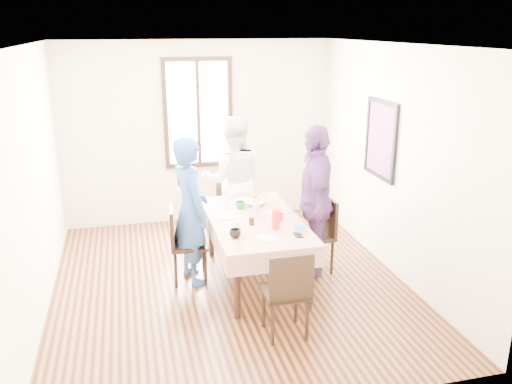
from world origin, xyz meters
TOP-DOWN VIEW (x-y plane):
  - ground at (0.00, 0.00)m, footprint 4.50×4.50m
  - back_wall at (0.00, 2.25)m, footprint 4.00×0.00m
  - right_wall at (2.00, 0.00)m, footprint 0.00×4.50m
  - window_frame at (0.00, 2.23)m, footprint 1.02×0.06m
  - window_pane at (0.00, 2.24)m, footprint 0.90×0.02m
  - art_poster at (1.98, 0.30)m, footprint 0.04×0.76m
  - dining_table at (0.32, 0.02)m, footprint 0.90×1.75m
  - tablecloth at (0.32, 0.02)m, footprint 1.02×1.87m
  - chair_left at (-0.43, 0.18)m, footprint 0.45×0.45m
  - chair_right at (1.06, 0.07)m, footprint 0.45×0.45m
  - chair_far at (0.32, 1.22)m, footprint 0.42×0.42m
  - chair_near at (0.32, -1.19)m, footprint 0.42×0.42m
  - person_left at (-0.41, 0.18)m, footprint 0.56×0.71m
  - person_far at (0.32, 1.20)m, footprint 0.95×0.80m
  - person_right at (1.04, 0.07)m, footprint 0.72×1.14m
  - mug_black at (-0.02, -0.48)m, footprint 0.15×0.15m
  - mug_flag at (0.58, -0.10)m, footprint 0.13×0.13m
  - mug_green at (0.23, 0.42)m, footprint 0.12×0.12m
  - serving_bowl at (0.43, 0.49)m, footprint 0.31×0.31m
  - juice_carton at (0.46, -0.35)m, footprint 0.07×0.07m
  - butter_tub at (0.69, -0.49)m, footprint 0.10×0.10m
  - jam_jar at (0.23, -0.16)m, footprint 0.06×0.06m
  - drinking_glass at (0.06, -0.25)m, footprint 0.07×0.07m
  - smartphone at (0.64, -0.58)m, footprint 0.08×0.16m
  - flower_vase at (0.35, 0.10)m, footprint 0.07×0.07m
  - plate_left at (0.02, 0.14)m, footprint 0.20×0.20m
  - plate_right at (0.59, 0.14)m, footprint 0.20×0.20m
  - plate_far at (0.31, 0.70)m, footprint 0.20×0.20m
  - plate_near at (0.29, -0.59)m, footprint 0.20×0.20m
  - butter_lid at (0.69, -0.49)m, footprint 0.12×0.12m
  - flower_bunch at (0.35, 0.10)m, footprint 0.09×0.09m

SIDE VIEW (x-z plane):
  - ground at x=0.00m, z-range 0.00..0.00m
  - dining_table at x=0.32m, z-range 0.00..0.75m
  - chair_left at x=-0.43m, z-range 0.00..0.91m
  - chair_right at x=1.06m, z-range 0.00..0.91m
  - chair_far at x=0.32m, z-range 0.00..0.91m
  - chair_near at x=0.32m, z-range 0.00..0.91m
  - tablecloth at x=0.32m, z-range 0.75..0.76m
  - smartphone at x=0.64m, z-range 0.76..0.77m
  - plate_left at x=0.02m, z-range 0.76..0.77m
  - plate_right at x=0.59m, z-range 0.76..0.77m
  - plate_far at x=0.31m, z-range 0.76..0.77m
  - plate_near at x=0.29m, z-range 0.76..0.77m
  - butter_tub at x=0.69m, z-range 0.76..0.81m
  - serving_bowl at x=0.43m, z-range 0.76..0.82m
  - mug_flag at x=0.58m, z-range 0.76..0.85m
  - jam_jar at x=0.23m, z-range 0.76..0.85m
  - mug_green at x=0.23m, z-range 0.76..0.85m
  - drinking_glass at x=0.06m, z-range 0.76..0.86m
  - mug_black at x=-0.02m, z-range 0.76..0.86m
  - butter_lid at x=0.69m, z-range 0.81..0.83m
  - flower_vase at x=0.35m, z-range 0.76..0.91m
  - person_left at x=-0.41m, z-range 0.00..1.73m
  - juice_carton at x=0.46m, z-range 0.76..0.99m
  - person_far at x=0.32m, z-range 0.00..1.75m
  - person_right at x=1.04m, z-range 0.00..1.81m
  - flower_bunch at x=0.35m, z-range 0.91..1.01m
  - back_wall at x=0.00m, z-range -0.65..3.35m
  - right_wall at x=2.00m, z-range -0.90..3.60m
  - art_poster at x=1.98m, z-range 1.07..2.03m
  - window_frame at x=0.00m, z-range 0.84..2.46m
  - window_pane at x=0.00m, z-range 0.90..2.40m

